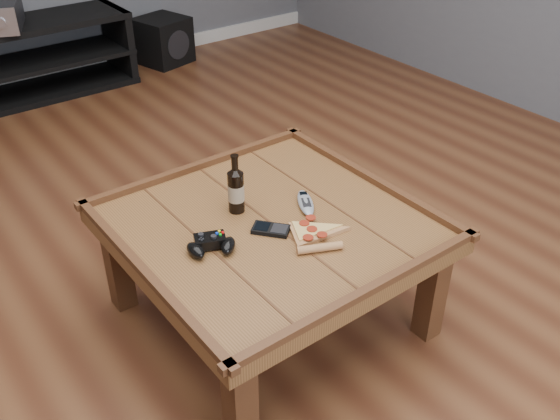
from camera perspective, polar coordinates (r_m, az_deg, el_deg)
ground at (r=2.47m, az=-0.84°, el=-9.75°), size 6.00×6.00×0.00m
baseboard at (r=4.86m, az=-22.65°, el=11.03°), size 5.00×0.02×0.10m
coffee_table at (r=2.23m, az=-0.92°, el=-2.37°), size 1.03×1.03×0.48m
media_console at (r=4.58m, az=-22.26°, el=12.47°), size 1.40×0.45×0.50m
beer_bottle at (r=2.21m, az=-4.05°, el=1.93°), size 0.06×0.06×0.23m
game_controller at (r=2.06m, az=-6.32°, el=-3.18°), size 0.17×0.15×0.05m
pizza_slice at (r=2.12m, az=3.03°, el=-2.20°), size 0.27×0.32×0.03m
smartphone at (r=2.14m, az=-0.84°, el=-1.77°), size 0.13×0.14×0.02m
remote_control at (r=2.28m, az=2.35°, el=0.67°), size 0.13×0.18×0.03m
subwoofer at (r=4.99m, az=-10.64°, el=14.99°), size 0.41×0.41×0.34m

